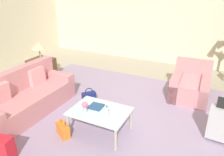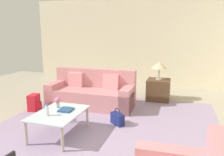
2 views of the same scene
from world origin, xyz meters
The scene contains 13 objects.
ground_plane centered at (0.00, 0.00, 0.00)m, with size 12.00×12.00×0.00m, color #A89E89.
wall_left centered at (-5.06, 0.00, 1.55)m, with size 0.12×8.00×3.10m, color beige.
area_rug centered at (-0.60, 0.20, 0.00)m, with size 5.20×4.40×0.01m, color #9984A3.
couch centered at (-2.20, -0.60, 0.31)m, with size 0.87×2.19×0.93m.
coffee_table centered at (-0.40, -0.50, 0.40)m, with size 1.07×0.78×0.45m.
water_bottle centered at (-0.20, -0.60, 0.54)m, with size 0.06×0.06×0.20m.
coffee_table_book centered at (-0.52, -0.42, 0.47)m, with size 0.25×0.24×0.03m, color navy.
flower_vase centered at (-0.62, -0.65, 0.57)m, with size 0.11×0.11×0.21m.
side_table centered at (-3.20, 1.00, 0.29)m, with size 0.62×0.62×0.58m, color #513823.
table_lamp centered at (-3.20, 1.00, 0.98)m, with size 0.43×0.43×0.51m.
handbag_navy centered at (-1.19, 0.38, 0.13)m, with size 0.31×0.34×0.36m.
handbag_orange centered at (-0.94, -0.92, 0.13)m, with size 0.35×0.27×0.36m.
backpack_red centered at (-1.40, -1.79, 0.19)m, with size 0.33×0.29×0.40m.
Camera 2 is at (2.87, 1.53, 1.85)m, focal length 35.00 mm.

